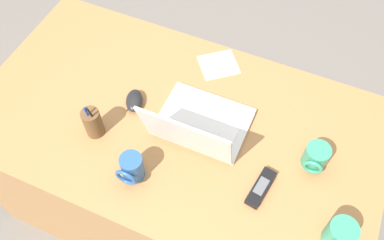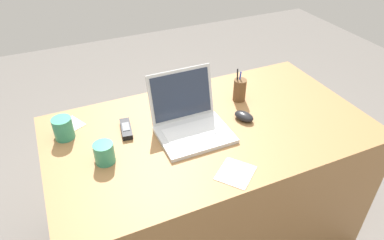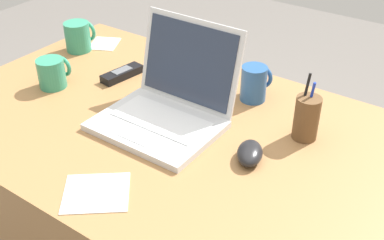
{
  "view_description": "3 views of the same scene",
  "coord_description": "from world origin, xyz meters",
  "px_view_note": "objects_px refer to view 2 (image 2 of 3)",
  "views": [
    {
      "loc": [
        -0.37,
        0.7,
        1.95
      ],
      "look_at": [
        -0.07,
        0.02,
        0.82
      ],
      "focal_mm": 38.14,
      "sensor_mm": 36.0,
      "label": 1
    },
    {
      "loc": [
        -0.59,
        -1.13,
        1.69
      ],
      "look_at": [
        -0.09,
        0.01,
        0.8
      ],
      "focal_mm": 32.69,
      "sensor_mm": 36.0,
      "label": 2
    },
    {
      "loc": [
        0.58,
        -0.83,
        1.44
      ],
      "look_at": [
        0.0,
        -0.01,
        0.79
      ],
      "focal_mm": 45.1,
      "sensor_mm": 36.0,
      "label": 3
    }
  ],
  "objects_px": {
    "computer_mouse": "(244,116)",
    "coffee_mug_tall": "(196,90)",
    "coffee_mug_spare": "(104,152)",
    "cordless_phone": "(126,129)",
    "laptop": "(190,121)",
    "coffee_mug_white": "(63,128)",
    "pen_holder": "(240,90)"
  },
  "relations": [
    {
      "from": "computer_mouse",
      "to": "coffee_mug_tall",
      "type": "relative_size",
      "value": 0.96
    },
    {
      "from": "coffee_mug_spare",
      "to": "cordless_phone",
      "type": "distance_m",
      "value": 0.21
    },
    {
      "from": "laptop",
      "to": "coffee_mug_spare",
      "type": "relative_size",
      "value": 3.36
    },
    {
      "from": "computer_mouse",
      "to": "coffee_mug_white",
      "type": "relative_size",
      "value": 0.99
    },
    {
      "from": "laptop",
      "to": "pen_holder",
      "type": "distance_m",
      "value": 0.36
    },
    {
      "from": "pen_holder",
      "to": "coffee_mug_white",
      "type": "bearing_deg",
      "value": 176.97
    },
    {
      "from": "coffee_mug_white",
      "to": "cordless_phone",
      "type": "xyz_separation_m",
      "value": [
        0.26,
        -0.07,
        -0.04
      ]
    },
    {
      "from": "laptop",
      "to": "pen_holder",
      "type": "relative_size",
      "value": 1.82
    },
    {
      "from": "coffee_mug_spare",
      "to": "pen_holder",
      "type": "xyz_separation_m",
      "value": [
        0.72,
        0.18,
        0.01
      ]
    },
    {
      "from": "cordless_phone",
      "to": "pen_holder",
      "type": "xyz_separation_m",
      "value": [
        0.59,
        0.02,
        0.05
      ]
    },
    {
      "from": "computer_mouse",
      "to": "pen_holder",
      "type": "bearing_deg",
      "value": 43.69
    },
    {
      "from": "pen_holder",
      "to": "coffee_mug_tall",
      "type": "bearing_deg",
      "value": 154.25
    },
    {
      "from": "laptop",
      "to": "coffee_mug_spare",
      "type": "height_order",
      "value": "laptop"
    },
    {
      "from": "coffee_mug_tall",
      "to": "cordless_phone",
      "type": "xyz_separation_m",
      "value": [
        -0.39,
        -0.12,
        -0.04
      ]
    },
    {
      "from": "pen_holder",
      "to": "cordless_phone",
      "type": "bearing_deg",
      "value": -177.78
    },
    {
      "from": "coffee_mug_tall",
      "to": "computer_mouse",
      "type": "bearing_deg",
      "value": -62.81
    },
    {
      "from": "computer_mouse",
      "to": "pen_holder",
      "type": "height_order",
      "value": "pen_holder"
    },
    {
      "from": "coffee_mug_tall",
      "to": "pen_holder",
      "type": "relative_size",
      "value": 0.59
    },
    {
      "from": "laptop",
      "to": "coffee_mug_spare",
      "type": "xyz_separation_m",
      "value": [
        -0.39,
        -0.05,
        -0.01
      ]
    },
    {
      "from": "coffee_mug_white",
      "to": "coffee_mug_spare",
      "type": "relative_size",
      "value": 1.07
    },
    {
      "from": "coffee_mug_tall",
      "to": "cordless_phone",
      "type": "relative_size",
      "value": 0.71
    },
    {
      "from": "computer_mouse",
      "to": "coffee_mug_tall",
      "type": "xyz_separation_m",
      "value": [
        -0.13,
        0.26,
        0.03
      ]
    },
    {
      "from": "coffee_mug_spare",
      "to": "cordless_phone",
      "type": "bearing_deg",
      "value": 50.64
    },
    {
      "from": "coffee_mug_spare",
      "to": "coffee_mug_white",
      "type": "bearing_deg",
      "value": 119.22
    },
    {
      "from": "coffee_mug_tall",
      "to": "cordless_phone",
      "type": "bearing_deg",
      "value": -163.25
    },
    {
      "from": "cordless_phone",
      "to": "computer_mouse",
      "type": "bearing_deg",
      "value": -14.63
    },
    {
      "from": "pen_holder",
      "to": "laptop",
      "type": "bearing_deg",
      "value": -157.71
    },
    {
      "from": "coffee_mug_white",
      "to": "computer_mouse",
      "type": "bearing_deg",
      "value": -14.71
    },
    {
      "from": "computer_mouse",
      "to": "pen_holder",
      "type": "xyz_separation_m",
      "value": [
        0.07,
        0.16,
        0.04
      ]
    },
    {
      "from": "coffee_mug_white",
      "to": "coffee_mug_tall",
      "type": "height_order",
      "value": "coffee_mug_tall"
    },
    {
      "from": "coffee_mug_spare",
      "to": "cordless_phone",
      "type": "relative_size",
      "value": 0.65
    },
    {
      "from": "coffee_mug_spare",
      "to": "pen_holder",
      "type": "relative_size",
      "value": 0.54
    }
  ]
}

